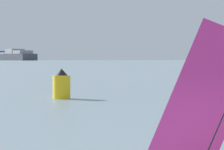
{
  "coord_description": "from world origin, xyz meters",
  "views": [
    {
      "loc": [
        -4.17,
        -10.11,
        2.92
      ],
      "look_at": [
        3.04,
        15.93,
        2.07
      ],
      "focal_mm": 84.36,
      "sensor_mm": 36.0,
      "label": 1
    }
  ],
  "objects": [
    {
      "name": "cargo_ship",
      "position": [
        54.1,
        862.33,
        8.23
      ],
      "size": [
        88.94,
        161.22,
        33.75
      ],
      "rotation": [
        0.0,
        0.0,
        5.12
      ],
      "color": "#3F444C",
      "rests_on": "ground_plane"
    },
    {
      "name": "distant_headland",
      "position": [
        591.43,
        1446.53,
        18.42
      ],
      "size": [
        1379.73,
        710.48,
        36.85
      ],
      "primitive_type": "cube",
      "rotation": [
        0.0,
        0.0,
        -0.22
      ],
      "color": "#756B56",
      "rests_on": "ground_plane"
    },
    {
      "name": "channel_buoy",
      "position": [
        2.48,
        27.72,
        0.99
      ],
      "size": [
        1.28,
        1.28,
        2.19
      ],
      "color": "yellow",
      "rests_on": "ground_plane"
    }
  ]
}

